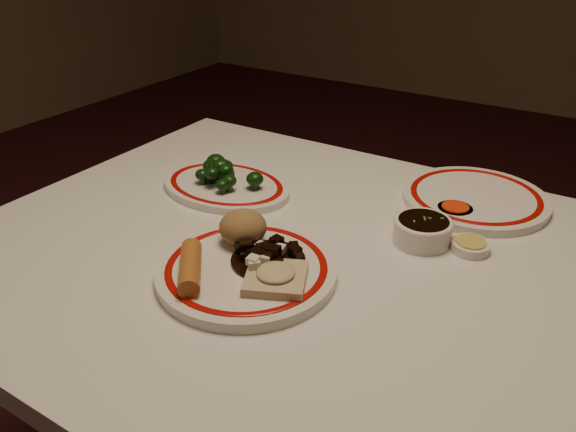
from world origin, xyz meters
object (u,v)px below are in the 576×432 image
Objects in this scene: main_plate at (247,270)px; fried_wonton at (276,276)px; spring_roll at (190,267)px; stirfry_heap at (266,255)px; rice_mound at (243,227)px; broccoli_pile at (222,171)px; soy_bowl at (422,231)px; dining_table at (316,301)px; broccoli_plate at (226,186)px.

main_plate is 0.06m from fried_wonton.
main_plate is at bearing 11.74° from spring_roll.
rice_mound is at bearing 156.16° from stirfry_heap.
fried_wonton is 0.37m from broccoli_pile.
broccoli_pile is 0.42m from soy_bowl.
stirfry_heap is 0.28m from soy_bowl.
rice_mound is at bearing 129.56° from main_plate.
dining_table is at bearing 88.62° from fried_wonton.
dining_table is at bearing -23.27° from broccoli_plate.
rice_mound is 0.24m from broccoli_plate.
rice_mound reaches higher than broccoli_plate.
soy_bowl is at bearing 2.01° from broccoli_plate.
broccoli_pile is (-0.18, 0.17, -0.01)m from rice_mound.
broccoli_pile is (-0.29, 0.12, 0.13)m from dining_table.
soy_bowl is (0.42, 0.01, -0.02)m from broccoli_pile.
fried_wonton is at bearing -42.49° from stirfry_heap.
main_plate is 0.31m from broccoli_plate.
spring_roll is at bearing -128.89° from soy_bowl.
fried_wonton is 1.19× the size of soy_bowl.
soy_bowl is (0.19, 0.24, 0.01)m from main_plate.
rice_mound reaches higher than soy_bowl.
soy_bowl reaches higher than main_plate.
dining_table is 10.34× the size of fried_wonton.
stirfry_heap is at bearing -119.62° from dining_table.
spring_roll is 0.42× the size of broccoli_plate.
rice_mound is 0.67× the size of spring_roll.
dining_table is 0.17m from fried_wonton.
broccoli_pile is at bearing 81.37° from spring_roll.
broccoli_plate is at bearing 133.35° from main_plate.
broccoli_pile is (-0.24, 0.20, 0.01)m from stirfry_heap.
spring_roll reaches higher than stirfry_heap.
dining_table is 3.43× the size of main_plate.
stirfry_heap is 0.32m from broccoli_pile.
broccoli_plate reaches higher than dining_table.
broccoli_plate is 1.84× the size of broccoli_pile.
fried_wonton is (0.12, 0.05, -0.01)m from spring_roll.
spring_roll is (-0.05, -0.07, 0.02)m from main_plate.
broccoli_plate is (-0.21, 0.23, -0.00)m from main_plate.
rice_mound reaches higher than spring_roll.
rice_mound is at bearing -142.17° from soy_bowl.
broccoli_pile reaches higher than main_plate.
fried_wonton is 0.06m from stirfry_heap.
fried_wonton is (-0.00, -0.12, 0.12)m from dining_table.
dining_table is 0.18m from rice_mound.
stirfry_heap is 0.42× the size of broccoli_plate.
soy_bowl is at bearing 51.34° from main_plate.
fried_wonton is at bearing -40.93° from broccoli_plate.
broccoli_plate is at bearing 156.73° from dining_table.
dining_table is 0.32m from broccoli_plate.
main_plate is 2.31× the size of broccoli_pile.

